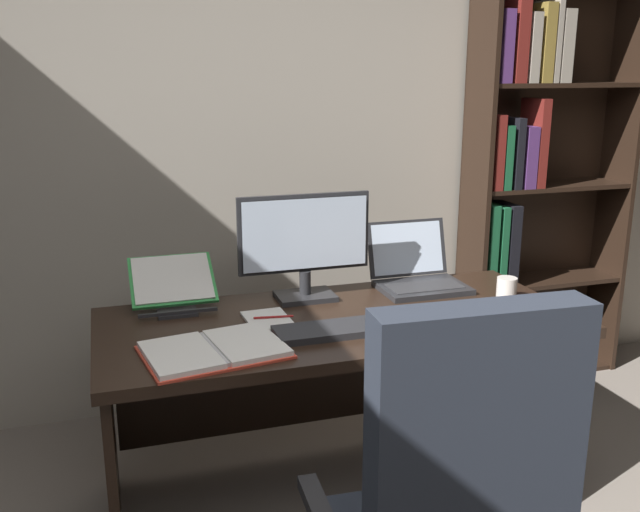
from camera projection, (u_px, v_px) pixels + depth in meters
wall_back at (273, 136)px, 3.24m from camera, size 4.62×0.12×2.53m
desk at (332, 359)px, 2.61m from camera, size 1.69×0.74×0.71m
bookshelf at (530, 185)px, 3.48m from camera, size 0.85×0.27×2.00m
monitor at (305, 246)px, 2.64m from camera, size 0.51×0.16×0.41m
laptop at (417, 274)px, 2.83m from camera, size 0.34×0.32×0.25m
keyboard at (337, 330)px, 2.34m from camera, size 0.42×0.15×0.02m
computer_mouse at (419, 318)px, 2.42m from camera, size 0.06×0.10×0.04m
reading_stand_with_book at (173, 284)px, 2.59m from camera, size 0.31×0.28×0.16m
open_binder at (214, 350)px, 2.17m from camera, size 0.47×0.37×0.02m
notepad at (268, 320)px, 2.45m from camera, size 0.16×0.22×0.01m
pen at (273, 317)px, 2.45m from camera, size 0.14×0.03×0.01m
coffee_mug at (507, 289)px, 2.66m from camera, size 0.08×0.08×0.09m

